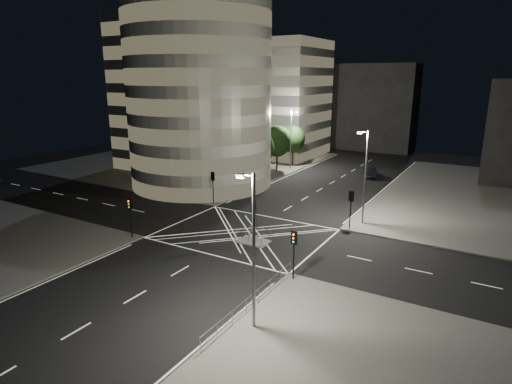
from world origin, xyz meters
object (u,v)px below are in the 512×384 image
Objects in this scene: traffic_signal_fr at (351,202)px; street_lamp_right_near at (253,247)px; traffic_signal_island at (253,214)px; street_lamp_left_far at (291,137)px; traffic_signal_nl at (130,211)px; street_lamp_right_far at (365,174)px; central_island at (253,241)px; traffic_signal_fl at (213,182)px; traffic_signal_nr at (294,246)px; sedan at (370,172)px; street_lamp_left_near at (232,154)px.

traffic_signal_fr is 0.40× the size of street_lamp_right_near.
street_lamp_left_far is (-11.44, 31.50, 2.63)m from traffic_signal_island.
street_lamp_right_far is at bearing 40.91° from traffic_signal_nl.
traffic_signal_nl is at bearing -153.86° from central_island.
traffic_signal_nl is at bearing -153.86° from traffic_signal_island.
traffic_signal_island is at bearing -129.33° from traffic_signal_fr.
traffic_signal_fl is at bearing 90.00° from traffic_signal_nl.
traffic_signal_nr is 38.97m from sedan.
traffic_signal_nr reaches higher than sedan.
traffic_signal_nr is at bearing -37.69° from traffic_signal_fl.
traffic_signal_nl is 0.86× the size of sedan.
street_lamp_left_near is 1.00× the size of street_lamp_right_far.
street_lamp_left_far is (-18.24, 23.20, 2.63)m from traffic_signal_fr.
traffic_signal_nr is at bearing -92.30° from street_lamp_right_far.
traffic_signal_fl is 0.40× the size of street_lamp_right_far.
street_lamp_right_near reaches higher than sedan.
traffic_signal_fl is at bearing 142.46° from central_island.
traffic_signal_fr is at bearing 50.67° from traffic_signal_island.
street_lamp_left_far is at bearing 91.57° from traffic_signal_fl.
traffic_signal_nl is at bearing -139.09° from street_lamp_right_far.
street_lamp_right_near is at bearing -21.55° from traffic_signal_nl.
street_lamp_left_near reaches higher than traffic_signal_island.
street_lamp_left_near reaches higher than traffic_signal_fr.
central_island is at bearing -37.54° from traffic_signal_fl.
sedan is at bearing 97.00° from street_lamp_right_near.
central_island is 0.75× the size of traffic_signal_nl.
traffic_signal_fl reaches higher than sedan.
central_island is 0.75× the size of traffic_signal_fl.
street_lamp_right_near is at bearing -84.96° from traffic_signal_nr.
street_lamp_left_near is at bearing 130.27° from central_island.
traffic_signal_island is at bearing -49.73° from street_lamp_left_near.
traffic_signal_fl and traffic_signal_fr have the same top height.
street_lamp_left_near is at bearing 96.97° from traffic_signal_fl.
central_island is at bearing -49.73° from street_lamp_left_near.
central_island is 0.30× the size of street_lamp_right_far.
traffic_signal_nl is at bearing 180.00° from traffic_signal_nr.
traffic_signal_fr is 19.14m from street_lamp_left_near.
traffic_signal_nl is at bearing -89.01° from street_lamp_left_far.
central_island is at bearing 26.14° from traffic_signal_nl.
street_lamp_right_far is 1.00× the size of street_lamp_right_near.
traffic_signal_island is at bearing 65.16° from sedan.
sedan is at bearing 101.29° from traffic_signal_fr.
street_lamp_right_near is (18.87, -44.00, 0.00)m from street_lamp_left_far.
traffic_signal_fl is at bearing -88.43° from street_lamp_left_far.
central_island is 0.75× the size of traffic_signal_island.
central_island is 13.91m from traffic_signal_fl.
traffic_signal_nl and traffic_signal_island have the same top height.
central_island is at bearing -129.33° from traffic_signal_fr.
traffic_signal_nl is (-10.80, -5.30, 2.84)m from central_island.
sedan is at bearing 71.90° from traffic_signal_nl.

